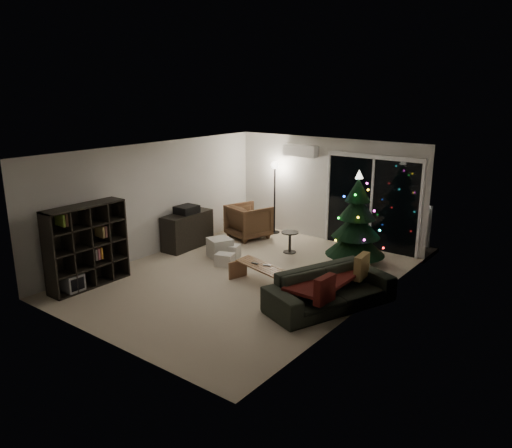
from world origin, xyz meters
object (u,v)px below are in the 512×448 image
(media_cabinet, at_px, (187,230))
(coffee_table, at_px, (261,275))
(sofa, at_px, (330,289))
(bookshelf, at_px, (81,244))
(armchair, at_px, (249,221))
(christmas_tree, at_px, (357,218))

(media_cabinet, height_order, coffee_table, media_cabinet)
(media_cabinet, bearing_deg, sofa, -14.86)
(media_cabinet, bearing_deg, bookshelf, -93.06)
(armchair, relative_size, coffee_table, 0.77)
(armchair, xyz_separation_m, christmas_tree, (2.99, -0.18, 0.59))
(coffee_table, bearing_deg, sofa, 10.73)
(bookshelf, distance_m, media_cabinet, 2.84)
(bookshelf, xyz_separation_m, christmas_tree, (3.66, 4.11, 0.23))
(media_cabinet, relative_size, armchair, 1.42)
(armchair, bearing_deg, christmas_tree, -166.53)
(armchair, bearing_deg, bookshelf, 97.93)
(coffee_table, xyz_separation_m, christmas_tree, (0.92, 2.10, 0.82))
(coffee_table, distance_m, christmas_tree, 2.43)
(media_cabinet, distance_m, armchair, 1.62)
(media_cabinet, distance_m, sofa, 4.39)
(media_cabinet, height_order, sofa, media_cabinet)
(armchair, distance_m, sofa, 4.34)
(media_cabinet, height_order, christmas_tree, christmas_tree)
(bookshelf, xyz_separation_m, armchair, (0.67, 4.29, -0.36))
(bookshelf, relative_size, armchair, 1.70)
(bookshelf, relative_size, media_cabinet, 1.19)
(media_cabinet, distance_m, coffee_table, 2.87)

